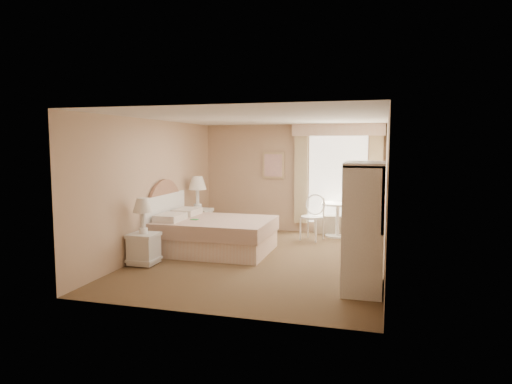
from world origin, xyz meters
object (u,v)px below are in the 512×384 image
(cafe_chair, at_px, (313,213))
(armoire, at_px, (364,237))
(bed, at_px, (210,233))
(nightstand_near, at_px, (144,240))
(round_table, at_px, (338,214))
(nightstand_far, at_px, (198,215))

(cafe_chair, height_order, armoire, armoire)
(bed, bearing_deg, cafe_chair, 43.07)
(nightstand_near, distance_m, armoire, 3.68)
(nightstand_near, xyz_separation_m, cafe_chair, (2.46, 2.85, 0.14))
(round_table, bearing_deg, nightstand_far, -161.91)
(bed, xyz_separation_m, round_table, (2.21, 2.09, 0.15))
(cafe_chair, xyz_separation_m, armoire, (1.19, -3.14, 0.18))
(nightstand_near, bearing_deg, bed, 59.42)
(nightstand_far, bearing_deg, armoire, -35.89)
(round_table, distance_m, armoire, 3.68)
(bed, relative_size, cafe_chair, 2.18)
(cafe_chair, bearing_deg, nightstand_near, -113.24)
(cafe_chair, bearing_deg, nightstand_far, -150.88)
(nightstand_far, bearing_deg, bed, -57.45)
(cafe_chair, distance_m, armoire, 3.37)
(bed, xyz_separation_m, nightstand_near, (-0.72, -1.22, 0.07))
(bed, relative_size, nightstand_near, 1.89)
(nightstand_near, bearing_deg, cafe_chair, 49.15)
(bed, distance_m, armoire, 3.32)
(armoire, bearing_deg, bed, 152.68)
(nightstand_far, bearing_deg, nightstand_near, -90.00)
(nightstand_far, bearing_deg, cafe_chair, 11.51)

